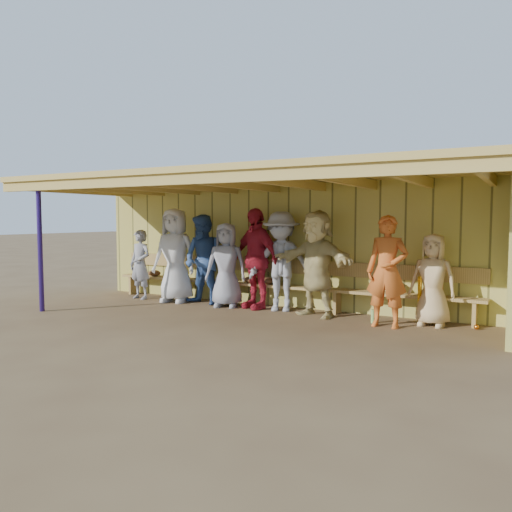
{
  "coord_description": "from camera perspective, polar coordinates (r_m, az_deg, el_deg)",
  "views": [
    {
      "loc": [
        4.36,
        -7.5,
        1.73
      ],
      "look_at": [
        0.0,
        0.35,
        1.05
      ],
      "focal_mm": 35.0,
      "sensor_mm": 36.0,
      "label": 1
    }
  ],
  "objects": [
    {
      "name": "player_a",
      "position": [
        10.99,
        -13.09,
        -0.94
      ],
      "size": [
        0.57,
        0.4,
        1.49
      ],
      "primitive_type": "imported",
      "rotation": [
        0.0,
        0.0,
        -0.09
      ],
      "color": "gray",
      "rests_on": "ground"
    },
    {
      "name": "dugout_structure",
      "position": [
        9.1,
        3.18,
        4.1
      ],
      "size": [
        8.8,
        3.2,
        2.5
      ],
      "color": "#BDB251",
      "rests_on": "ground"
    },
    {
      "name": "player_extra",
      "position": [
        9.74,
        -3.42,
        -1.03
      ],
      "size": [
        0.92,
        0.74,
        1.65
      ],
      "primitive_type": "imported",
      "rotation": [
        0.0,
        0.0,
        0.3
      ],
      "color": "gray",
      "rests_on": "ground"
    },
    {
      "name": "bench",
      "position": [
        9.73,
        2.19,
        -2.77
      ],
      "size": [
        7.6,
        0.34,
        0.93
      ],
      "color": "tan",
      "rests_on": "ground"
    },
    {
      "name": "player_c",
      "position": [
        10.06,
        -6.0,
        -0.41
      ],
      "size": [
        0.95,
        0.78,
        1.81
      ],
      "primitive_type": "imported",
      "rotation": [
        0.0,
        0.0,
        -0.12
      ],
      "color": "#2E4B80",
      "rests_on": "ground"
    },
    {
      "name": "player_f",
      "position": [
        8.83,
        6.93,
        -0.83
      ],
      "size": [
        1.83,
        1.04,
        1.88
      ],
      "primitive_type": "imported",
      "rotation": [
        0.0,
        0.0,
        -0.29
      ],
      "color": "#CFBB74",
      "rests_on": "ground"
    },
    {
      "name": "player_e",
      "position": [
        9.3,
        2.89,
        -0.63
      ],
      "size": [
        1.34,
        1.0,
        1.86
      ],
      "primitive_type": "imported",
      "rotation": [
        0.0,
        0.0,
        0.29
      ],
      "color": "#919398",
      "rests_on": "ground"
    },
    {
      "name": "player_g",
      "position": [
        8.16,
        14.76,
        -1.7
      ],
      "size": [
        0.65,
        0.43,
        1.79
      ],
      "primitive_type": "imported",
      "rotation": [
        0.0,
        0.0,
        0.0
      ],
      "color": "#CD5D20",
      "rests_on": "ground"
    },
    {
      "name": "dugout_equipment",
      "position": [
        9.84,
        -0.49,
        -2.92
      ],
      "size": [
        6.79,
        0.62,
        0.8
      ],
      "color": "gold",
      "rests_on": "ground"
    },
    {
      "name": "player_h",
      "position": [
        8.48,
        19.54,
        -2.59
      ],
      "size": [
        0.76,
        0.53,
        1.49
      ],
      "primitive_type": "imported",
      "rotation": [
        0.0,
        0.0,
        -0.07
      ],
      "color": "#D7B279",
      "rests_on": "ground"
    },
    {
      "name": "ground",
      "position": [
        8.85,
        -1.11,
        -6.95
      ],
      "size": [
        90.0,
        90.0,
        0.0
      ],
      "primitive_type": "plane",
      "color": "brown",
      "rests_on": "ground"
    },
    {
      "name": "player_d",
      "position": [
        9.55,
        -0.07,
        -0.28
      ],
      "size": [
        1.22,
        0.82,
        1.93
      ],
      "primitive_type": "imported",
      "rotation": [
        0.0,
        0.0,
        -0.35
      ],
      "color": "#AB1B29",
      "rests_on": "ground"
    },
    {
      "name": "player_b",
      "position": [
        10.43,
        -9.24,
        0.08
      ],
      "size": [
        1.03,
        0.76,
        1.93
      ],
      "primitive_type": "imported",
      "rotation": [
        0.0,
        0.0,
        0.17
      ],
      "color": "silver",
      "rests_on": "ground"
    }
  ]
}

